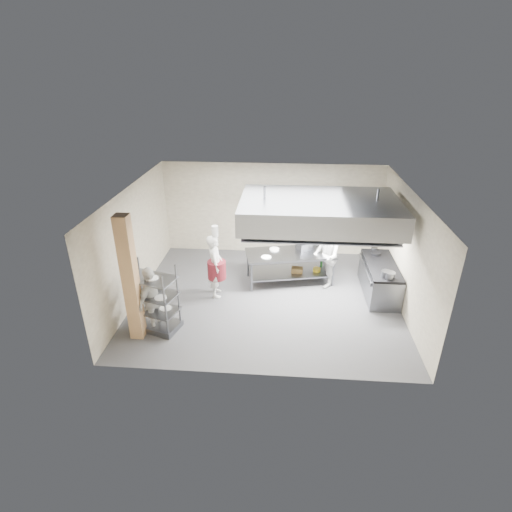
# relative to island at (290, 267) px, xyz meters

# --- Properties ---
(floor) EXTENTS (7.00, 7.00, 0.00)m
(floor) POSITION_rel_island_xyz_m (-0.62, -1.00, -0.46)
(floor) COLOR #3B3B3E
(floor) RESTS_ON ground
(ceiling) EXTENTS (7.00, 7.00, 0.00)m
(ceiling) POSITION_rel_island_xyz_m (-0.62, -1.00, 2.54)
(ceiling) COLOR silver
(ceiling) RESTS_ON wall_back
(wall_back) EXTENTS (7.00, 0.00, 7.00)m
(wall_back) POSITION_rel_island_xyz_m (-0.62, 2.00, 1.04)
(wall_back) COLOR #A29881
(wall_back) RESTS_ON ground
(wall_left) EXTENTS (0.00, 6.00, 6.00)m
(wall_left) POSITION_rel_island_xyz_m (-4.12, -1.00, 1.04)
(wall_left) COLOR #A29881
(wall_left) RESTS_ON ground
(wall_right) EXTENTS (0.00, 6.00, 6.00)m
(wall_right) POSITION_rel_island_xyz_m (2.88, -1.00, 1.04)
(wall_right) COLOR #A29881
(wall_right) RESTS_ON ground
(column) EXTENTS (0.30, 0.30, 3.00)m
(column) POSITION_rel_island_xyz_m (-3.52, -2.90, 1.04)
(column) COLOR tan
(column) RESTS_ON floor
(exhaust_hood) EXTENTS (4.00, 2.50, 0.60)m
(exhaust_hood) POSITION_rel_island_xyz_m (0.68, -0.60, 1.94)
(exhaust_hood) COLOR gray
(exhaust_hood) RESTS_ON ceiling
(hood_strip_a) EXTENTS (1.60, 0.12, 0.04)m
(hood_strip_a) POSITION_rel_island_xyz_m (-0.22, -0.60, 1.62)
(hood_strip_a) COLOR white
(hood_strip_a) RESTS_ON exhaust_hood
(hood_strip_b) EXTENTS (1.60, 0.12, 0.04)m
(hood_strip_b) POSITION_rel_island_xyz_m (1.58, -0.60, 1.62)
(hood_strip_b) COLOR white
(hood_strip_b) RESTS_ON exhaust_hood
(wall_shelf) EXTENTS (1.50, 0.28, 0.04)m
(wall_shelf) POSITION_rel_island_xyz_m (1.18, 1.84, 1.04)
(wall_shelf) COLOR gray
(wall_shelf) RESTS_ON wall_back
(island) EXTENTS (2.66, 1.53, 0.91)m
(island) POSITION_rel_island_xyz_m (0.00, 0.00, 0.00)
(island) COLOR slate
(island) RESTS_ON floor
(island_worktop) EXTENTS (2.66, 1.53, 0.06)m
(island_worktop) POSITION_rel_island_xyz_m (0.00, 0.00, 0.42)
(island_worktop) COLOR gray
(island_worktop) RESTS_ON island
(island_undershelf) EXTENTS (2.44, 1.39, 0.04)m
(island_undershelf) POSITION_rel_island_xyz_m (0.00, 0.00, -0.16)
(island_undershelf) COLOR slate
(island_undershelf) RESTS_ON island
(pass_rack) EXTENTS (1.26, 0.94, 1.67)m
(pass_rack) POSITION_rel_island_xyz_m (-3.20, -2.56, 0.38)
(pass_rack) COLOR gray
(pass_rack) RESTS_ON floor
(cooking_range) EXTENTS (0.80, 2.00, 0.84)m
(cooking_range) POSITION_rel_island_xyz_m (2.46, -0.50, -0.04)
(cooking_range) COLOR gray
(cooking_range) RESTS_ON floor
(range_top) EXTENTS (0.78, 1.96, 0.06)m
(range_top) POSITION_rel_island_xyz_m (2.46, -0.50, 0.41)
(range_top) COLOR black
(range_top) RESTS_ON cooking_range
(chef_head) EXTENTS (0.53, 0.71, 1.77)m
(chef_head) POSITION_rel_island_xyz_m (-2.00, -0.92, 0.43)
(chef_head) COLOR white
(chef_head) RESTS_ON floor
(chef_line) EXTENTS (0.81, 0.98, 1.85)m
(chef_line) POSITION_rel_island_xyz_m (0.98, -0.14, 0.47)
(chef_line) COLOR white
(chef_line) RESTS_ON floor
(chef_plating) EXTENTS (0.66, 1.04, 1.64)m
(chef_plating) POSITION_rel_island_xyz_m (-3.22, -2.57, 0.37)
(chef_plating) COLOR silver
(chef_plating) RESTS_ON floor
(griddle) EXTENTS (0.54, 0.50, 0.21)m
(griddle) POSITION_rel_island_xyz_m (0.41, 0.29, 0.56)
(griddle) COLOR slate
(griddle) RESTS_ON island_worktop
(wicker_basket) EXTENTS (0.34, 0.25, 0.14)m
(wicker_basket) POSITION_rel_island_xyz_m (0.21, -0.05, -0.06)
(wicker_basket) COLOR olive
(wicker_basket) RESTS_ON island_undershelf
(stockpot) EXTENTS (0.25, 0.25, 0.17)m
(stockpot) POSITION_rel_island_xyz_m (2.49, -1.28, 0.53)
(stockpot) COLOR gray
(stockpot) RESTS_ON range_top
(plate_stack) EXTENTS (0.28, 0.28, 0.05)m
(plate_stack) POSITION_rel_island_xyz_m (-3.20, -2.56, 0.08)
(plate_stack) COLOR white
(plate_stack) RESTS_ON pass_rack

